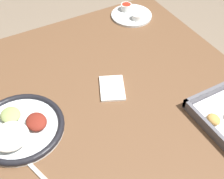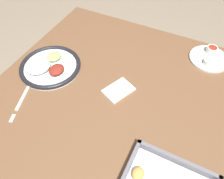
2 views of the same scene
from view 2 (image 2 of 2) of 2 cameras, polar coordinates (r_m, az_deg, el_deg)
The scene contains 6 objects.
ground_plane at distance 1.52m, azimuth -0.09°, elevation -18.32°, with size 8.00×8.00×0.00m, color #7A6B59.
dining_table at distance 0.97m, azimuth -0.14°, elevation -5.26°, with size 1.02×0.97×0.72m.
dinner_plate at distance 1.02m, azimuth -16.16°, elevation 5.90°, with size 0.27×0.27×0.05m.
fork at distance 0.95m, azimuth -22.13°, elevation -1.72°, with size 0.21×0.08×0.00m.
saucer_plate at distance 1.12m, azimuth 24.11°, elevation 7.66°, with size 0.18×0.18×0.04m.
napkin at distance 0.90m, azimuth 1.71°, elevation -0.16°, with size 0.14×0.12×0.01m.
Camera 2 is at (0.49, 0.24, 1.42)m, focal length 35.00 mm.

